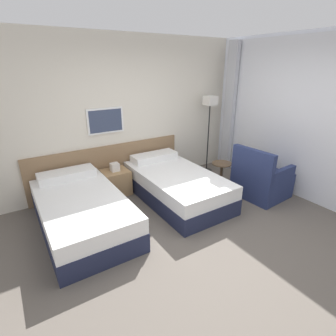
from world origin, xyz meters
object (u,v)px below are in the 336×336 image
(bed_near_door, at_px, (82,211))
(floor_lamp, at_px, (210,111))
(bed_near_window, at_px, (176,185))
(side_table, at_px, (221,171))
(nightstand, at_px, (116,182))
(armchair, at_px, (261,181))

(bed_near_door, xyz_separation_m, floor_lamp, (2.91, 0.69, 1.06))
(bed_near_window, distance_m, side_table, 0.95)
(nightstand, height_order, armchair, armchair)
(side_table, bearing_deg, bed_near_window, 171.57)
(bed_near_window, distance_m, floor_lamp, 1.81)
(bed_near_door, distance_m, bed_near_window, 1.61)
(bed_near_door, xyz_separation_m, side_table, (2.54, -0.14, 0.10))
(bed_near_window, bearing_deg, side_table, -8.43)
(nightstand, bearing_deg, floor_lamp, -0.81)
(bed_near_door, relative_size, armchair, 2.15)
(nightstand, height_order, floor_lamp, floor_lamp)
(bed_near_window, height_order, side_table, bed_near_window)
(bed_near_door, height_order, floor_lamp, floor_lamp)
(floor_lamp, height_order, armchair, floor_lamp)
(bed_near_door, height_order, armchair, armchair)
(bed_near_window, height_order, armchair, armchair)
(nightstand, xyz_separation_m, armchair, (2.12, -1.45, 0.06))
(bed_near_door, xyz_separation_m, nightstand, (0.81, 0.72, -0.02))
(bed_near_door, bearing_deg, nightstand, 41.89)
(bed_near_window, xyz_separation_m, nightstand, (-0.81, 0.72, -0.02))
(bed_near_window, relative_size, side_table, 3.84)
(armchair, bearing_deg, side_table, 29.71)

